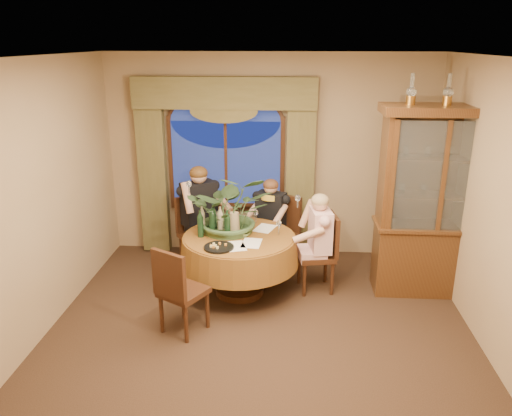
# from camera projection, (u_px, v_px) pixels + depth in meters

# --- Properties ---
(floor) EXTENTS (5.00, 5.00, 0.00)m
(floor) POSITION_uv_depth(u_px,v_px,m) (258.00, 349.00, 5.00)
(floor) COLOR black
(floor) RESTS_ON ground
(wall_back) EXTENTS (4.50, 0.00, 4.50)m
(wall_back) POSITION_uv_depth(u_px,v_px,m) (270.00, 157.00, 6.92)
(wall_back) COLOR #917552
(wall_back) RESTS_ON ground
(wall_right) EXTENTS (0.00, 5.00, 5.00)m
(wall_right) POSITION_uv_depth(u_px,v_px,m) (511.00, 224.00, 4.41)
(wall_right) COLOR #917552
(wall_right) RESTS_ON ground
(ceiling) EXTENTS (5.00, 5.00, 0.00)m
(ceiling) POSITION_uv_depth(u_px,v_px,m) (258.00, 58.00, 4.10)
(ceiling) COLOR white
(ceiling) RESTS_ON wall_back
(window) EXTENTS (1.62, 0.10, 1.32)m
(window) POSITION_uv_depth(u_px,v_px,m) (226.00, 164.00, 6.92)
(window) COLOR navy
(window) RESTS_ON wall_back
(arched_transom) EXTENTS (1.60, 0.06, 0.44)m
(arched_transom) POSITION_uv_depth(u_px,v_px,m) (225.00, 108.00, 6.67)
(arched_transom) COLOR navy
(arched_transom) RESTS_ON wall_back
(drapery_left) EXTENTS (0.38, 0.14, 2.32)m
(drapery_left) POSITION_uv_depth(u_px,v_px,m) (153.00, 172.00, 6.98)
(drapery_left) COLOR #4F4723
(drapery_left) RESTS_ON floor
(drapery_right) EXTENTS (0.38, 0.14, 2.32)m
(drapery_right) POSITION_uv_depth(u_px,v_px,m) (300.00, 175.00, 6.84)
(drapery_right) COLOR #4F4723
(drapery_right) RESTS_ON floor
(swag_valance) EXTENTS (2.45, 0.16, 0.42)m
(swag_valance) POSITION_uv_depth(u_px,v_px,m) (224.00, 93.00, 6.53)
(swag_valance) COLOR #4F4723
(swag_valance) RESTS_ON wall_back
(dining_table) EXTENTS (1.86, 1.86, 0.75)m
(dining_table) POSITION_uv_depth(u_px,v_px,m) (239.00, 265.00, 6.00)
(dining_table) COLOR maroon
(dining_table) RESTS_ON floor
(china_cabinet) EXTENTS (1.40, 0.55, 2.26)m
(china_cabinet) POSITION_uv_depth(u_px,v_px,m) (435.00, 203.00, 5.82)
(china_cabinet) COLOR #3D2110
(china_cabinet) RESTS_ON floor
(oil_lamp_left) EXTENTS (0.11, 0.11, 0.34)m
(oil_lamp_left) POSITION_uv_depth(u_px,v_px,m) (412.00, 89.00, 5.43)
(oil_lamp_left) COLOR #A5722D
(oil_lamp_left) RESTS_ON china_cabinet
(oil_lamp_center) EXTENTS (0.11, 0.11, 0.34)m
(oil_lamp_center) POSITION_uv_depth(u_px,v_px,m) (449.00, 89.00, 5.41)
(oil_lamp_center) COLOR #A5722D
(oil_lamp_center) RESTS_ON china_cabinet
(oil_lamp_right) EXTENTS (0.11, 0.11, 0.34)m
(oil_lamp_right) POSITION_uv_depth(u_px,v_px,m) (486.00, 90.00, 5.38)
(oil_lamp_right) COLOR #A5722D
(oil_lamp_right) RESTS_ON china_cabinet
(chair_right) EXTENTS (0.49, 0.49, 0.96)m
(chair_right) POSITION_uv_depth(u_px,v_px,m) (316.00, 253.00, 6.06)
(chair_right) COLOR black
(chair_right) RESTS_ON floor
(chair_back_right) EXTENTS (0.58, 0.58, 0.96)m
(chair_back_right) POSITION_uv_depth(u_px,v_px,m) (279.00, 234.00, 6.66)
(chair_back_right) COLOR black
(chair_back_right) RESTS_ON floor
(chair_back) EXTENTS (0.59, 0.59, 0.96)m
(chair_back) POSITION_uv_depth(u_px,v_px,m) (198.00, 234.00, 6.68)
(chair_back) COLOR black
(chair_back) RESTS_ON floor
(chair_front_left) EXTENTS (0.57, 0.57, 0.96)m
(chair_front_left) POSITION_uv_depth(u_px,v_px,m) (183.00, 289.00, 5.19)
(chair_front_left) COLOR black
(chair_front_left) RESTS_ON floor
(person_pink) EXTENTS (0.47, 0.50, 1.24)m
(person_pink) POSITION_uv_depth(u_px,v_px,m) (320.00, 243.00, 6.01)
(person_pink) COLOR beige
(person_pink) RESTS_ON floor
(person_back) EXTENTS (0.68, 0.67, 1.40)m
(person_back) POSITION_uv_depth(u_px,v_px,m) (199.00, 217.00, 6.66)
(person_back) COLOR black
(person_back) RESTS_ON floor
(person_scarf) EXTENTS (0.55, 0.53, 1.21)m
(person_scarf) POSITION_uv_depth(u_px,v_px,m) (271.00, 222.00, 6.75)
(person_scarf) COLOR black
(person_scarf) RESTS_ON floor
(stoneware_vase) EXTENTS (0.14, 0.14, 0.26)m
(stoneware_vase) POSITION_uv_depth(u_px,v_px,m) (234.00, 223.00, 5.93)
(stoneware_vase) COLOR #947E5C
(stoneware_vase) RESTS_ON dining_table
(centerpiece_plant) EXTENTS (1.00, 1.11, 0.86)m
(centerpiece_plant) POSITION_uv_depth(u_px,v_px,m) (231.00, 180.00, 5.83)
(centerpiece_plant) COLOR #36532F
(centerpiece_plant) RESTS_ON dining_table
(olive_bowl) EXTENTS (0.16, 0.16, 0.05)m
(olive_bowl) POSITION_uv_depth(u_px,v_px,m) (243.00, 234.00, 5.86)
(olive_bowl) COLOR #4C6030
(olive_bowl) RESTS_ON dining_table
(cheese_platter) EXTENTS (0.33, 0.33, 0.02)m
(cheese_platter) POSITION_uv_depth(u_px,v_px,m) (219.00, 247.00, 5.52)
(cheese_platter) COLOR black
(cheese_platter) RESTS_ON dining_table
(wine_bottle_0) EXTENTS (0.07, 0.07, 0.33)m
(wine_bottle_0) POSITION_uv_depth(u_px,v_px,m) (227.00, 224.00, 5.79)
(wine_bottle_0) COLOR black
(wine_bottle_0) RESTS_ON dining_table
(wine_bottle_1) EXTENTS (0.07, 0.07, 0.33)m
(wine_bottle_1) POSITION_uv_depth(u_px,v_px,m) (202.00, 220.00, 5.93)
(wine_bottle_1) COLOR tan
(wine_bottle_1) RESTS_ON dining_table
(wine_bottle_2) EXTENTS (0.07, 0.07, 0.33)m
(wine_bottle_2) POSITION_uv_depth(u_px,v_px,m) (213.00, 217.00, 6.00)
(wine_bottle_2) COLOR black
(wine_bottle_2) RESTS_ON dining_table
(wine_bottle_3) EXTENTS (0.07, 0.07, 0.33)m
(wine_bottle_3) POSITION_uv_depth(u_px,v_px,m) (200.00, 224.00, 5.80)
(wine_bottle_3) COLOR black
(wine_bottle_3) RESTS_ON dining_table
(wine_bottle_4) EXTENTS (0.07, 0.07, 0.33)m
(wine_bottle_4) POSITION_uv_depth(u_px,v_px,m) (212.00, 222.00, 5.85)
(wine_bottle_4) COLOR black
(wine_bottle_4) RESTS_ON dining_table
(wine_bottle_5) EXTENTS (0.07, 0.07, 0.33)m
(wine_bottle_5) POSITION_uv_depth(u_px,v_px,m) (220.00, 220.00, 5.91)
(wine_bottle_5) COLOR tan
(wine_bottle_5) RESTS_ON dining_table
(tasting_paper_0) EXTENTS (0.24, 0.32, 0.00)m
(tasting_paper_0) POSITION_uv_depth(u_px,v_px,m) (252.00, 243.00, 5.66)
(tasting_paper_0) COLOR white
(tasting_paper_0) RESTS_ON dining_table
(tasting_paper_1) EXTENTS (0.30, 0.35, 0.00)m
(tasting_paper_1) POSITION_uv_depth(u_px,v_px,m) (265.00, 228.00, 6.10)
(tasting_paper_1) COLOR white
(tasting_paper_1) RESTS_ON dining_table
(tasting_paper_2) EXTENTS (0.29, 0.35, 0.00)m
(tasting_paper_2) POSITION_uv_depth(u_px,v_px,m) (235.00, 246.00, 5.58)
(tasting_paper_2) COLOR white
(tasting_paper_2) RESTS_ON dining_table
(wine_glass_person_pink) EXTENTS (0.07, 0.07, 0.18)m
(wine_glass_person_pink) POSITION_uv_depth(u_px,v_px,m) (279.00, 227.00, 5.89)
(wine_glass_person_pink) COLOR silver
(wine_glass_person_pink) RESTS_ON dining_table
(wine_glass_person_back) EXTENTS (0.07, 0.07, 0.18)m
(wine_glass_person_back) POSITION_uv_depth(u_px,v_px,m) (219.00, 217.00, 6.22)
(wine_glass_person_back) COLOR silver
(wine_glass_person_back) RESTS_ON dining_table
(wine_glass_person_scarf) EXTENTS (0.07, 0.07, 0.18)m
(wine_glass_person_scarf) POSITION_uv_depth(u_px,v_px,m) (256.00, 216.00, 6.26)
(wine_glass_person_scarf) COLOR silver
(wine_glass_person_scarf) RESTS_ON dining_table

